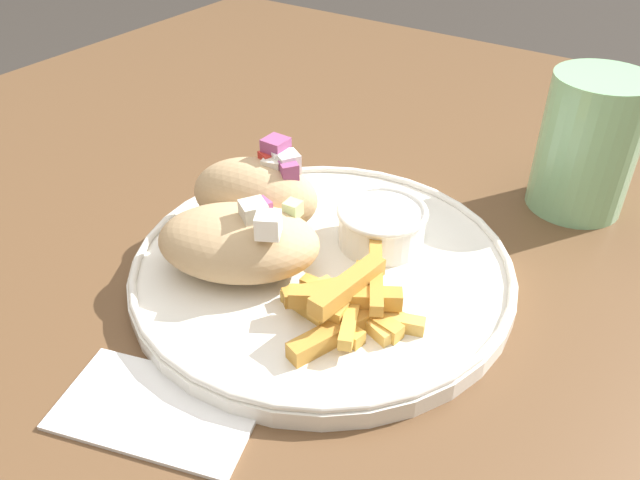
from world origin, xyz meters
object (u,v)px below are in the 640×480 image
object	(u,v)px
pita_sandwich_far	(259,192)
fries_pile	(348,302)
plate	(320,266)
sauce_ramekin	(382,223)
pita_sandwich_near	(239,241)
water_glass	(586,150)

from	to	relation	value
pita_sandwich_far	fries_pile	xyz separation A→B (m)	(0.12, -0.05, -0.02)
plate	sauce_ramekin	size ratio (longest dim) A/B	4.08
plate	pita_sandwich_near	xyz separation A→B (m)	(-0.04, -0.04, 0.03)
plate	water_glass	xyz separation A→B (m)	(0.13, 0.21, 0.05)
fries_pile	pita_sandwich_near	bearing A→B (deg)	-179.91
plate	sauce_ramekin	bearing A→B (deg)	61.87
pita_sandwich_far	fries_pile	size ratio (longest dim) A/B	0.98
plate	pita_sandwich_near	world-z (taller)	pita_sandwich_near
pita_sandwich_near	fries_pile	bearing A→B (deg)	-26.26
pita_sandwich_near	sauce_ramekin	size ratio (longest dim) A/B	1.99
fries_pile	sauce_ramekin	world-z (taller)	fries_pile
sauce_ramekin	pita_sandwich_far	bearing A→B (deg)	-160.22
pita_sandwich_near	pita_sandwich_far	xyz separation A→B (m)	(-0.02, 0.05, 0.01)
sauce_ramekin	fries_pile	bearing A→B (deg)	-74.58
plate	water_glass	distance (m)	0.26
water_glass	plate	bearing A→B (deg)	-121.69
pita_sandwich_near	fries_pile	world-z (taller)	pita_sandwich_near
sauce_ramekin	water_glass	bearing A→B (deg)	57.33
plate	pita_sandwich_near	distance (m)	0.07
pita_sandwich_far	water_glass	world-z (taller)	water_glass
plate	fries_pile	world-z (taller)	fries_pile
fries_pile	sauce_ramekin	xyz separation A→B (m)	(-0.02, 0.09, 0.01)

